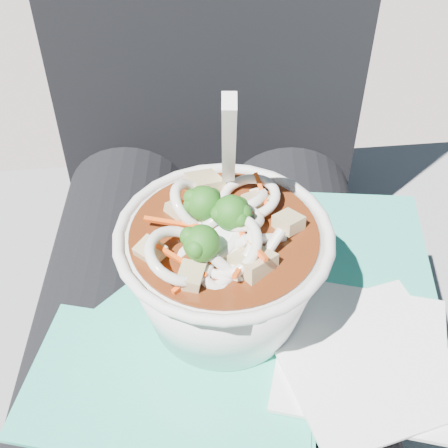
{
  "coord_description": "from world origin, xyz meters",
  "views": [
    {
      "loc": [
        0.02,
        -0.35,
        1.04
      ],
      "look_at": [
        0.02,
        -0.02,
        0.72
      ],
      "focal_mm": 50.0,
      "sensor_mm": 36.0,
      "label": 1
    }
  ],
  "objects_px": {
    "udon_bowl": "(223,264)",
    "stone_ledge": "(212,381)",
    "lap": "(205,351)",
    "plastic_bag": "(232,339)",
    "person_body": "(206,264)"
  },
  "relations": [
    {
      "from": "stone_ledge",
      "to": "person_body",
      "type": "distance_m",
      "value": 0.33
    },
    {
      "from": "lap",
      "to": "person_body",
      "type": "bearing_deg",
      "value": 90.0
    },
    {
      "from": "lap",
      "to": "plastic_bag",
      "type": "xyz_separation_m",
      "value": [
        0.03,
        -0.04,
        0.08
      ]
    },
    {
      "from": "person_body",
      "to": "plastic_bag",
      "type": "height_order",
      "value": "person_body"
    },
    {
      "from": "stone_ledge",
      "to": "plastic_bag",
      "type": "bearing_deg",
      "value": -82.47
    },
    {
      "from": "lap",
      "to": "udon_bowl",
      "type": "height_order",
      "value": "udon_bowl"
    },
    {
      "from": "stone_ledge",
      "to": "lap",
      "type": "distance_m",
      "value": 0.34
    },
    {
      "from": "lap",
      "to": "plastic_bag",
      "type": "bearing_deg",
      "value": -60.02
    },
    {
      "from": "stone_ledge",
      "to": "lap",
      "type": "bearing_deg",
      "value": -90.0
    },
    {
      "from": "lap",
      "to": "person_body",
      "type": "relative_size",
      "value": 0.48
    },
    {
      "from": "stone_ledge",
      "to": "udon_bowl",
      "type": "bearing_deg",
      "value": -83.74
    },
    {
      "from": "plastic_bag",
      "to": "udon_bowl",
      "type": "xyz_separation_m",
      "value": [
        -0.01,
        0.03,
        0.07
      ]
    },
    {
      "from": "plastic_bag",
      "to": "udon_bowl",
      "type": "bearing_deg",
      "value": 105.63
    },
    {
      "from": "lap",
      "to": "person_body",
      "type": "xyz_separation_m",
      "value": [
        0.0,
        0.09,
        0.03
      ]
    },
    {
      "from": "udon_bowl",
      "to": "stone_ledge",
      "type": "bearing_deg",
      "value": 96.26
    }
  ]
}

